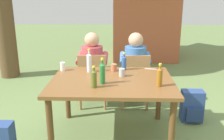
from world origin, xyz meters
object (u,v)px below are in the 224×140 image
bottle_olive (94,78)px  cup_steel (122,72)px  chair_far_left (93,77)px  bottle_green (102,73)px  bottle_amber (160,76)px  table_knife (155,69)px  dining_table (112,87)px  chair_far_right (135,78)px  person_in_plaid_shirt (135,65)px  cup_white (63,67)px  backpack_by_near_side (192,107)px  bottle_clear (89,62)px  brick_kiosk (145,7)px  bottle_blue (124,62)px  cup_terracotta (114,68)px  person_in_white_shirt (93,65)px

bottle_olive → cup_steel: (0.31, 0.40, -0.06)m
chair_far_left → bottle_green: size_ratio=2.91×
bottle_amber → table_knife: (0.04, 0.64, -0.11)m
dining_table → table_knife: (0.57, 0.44, 0.09)m
chair_far_left → chair_far_right: 0.65m
chair_far_right → cup_steel: chair_far_right is taller
dining_table → person_in_plaid_shirt: person_in_plaid_shirt is taller
cup_white → backpack_by_near_side: 1.87m
bottle_clear → cup_white: (-0.36, 0.04, -0.08)m
dining_table → bottle_clear: bottle_clear is taller
cup_steel → table_knife: bearing=34.0°
brick_kiosk → table_knife: bearing=-92.9°
dining_table → bottle_olive: size_ratio=6.00×
bottle_clear → bottle_blue: size_ratio=1.30×
person_in_plaid_shirt → bottle_amber: size_ratio=4.55×
chair_far_right → backpack_by_near_side: bearing=-28.1°
chair_far_right → bottle_amber: bottle_amber is taller
cup_white → backpack_by_near_side: size_ratio=0.25×
bottle_amber → cup_terracotta: (-0.51, 0.56, -0.07)m
chair_far_right → cup_terracotta: (-0.31, -0.49, 0.30)m
cup_white → person_in_white_shirt: bearing=60.6°
person_in_plaid_shirt → bottle_amber: person_in_plaid_shirt is taller
bottle_amber → brick_kiosk: bearing=87.0°
bottle_olive → cup_steel: size_ratio=2.49×
chair_far_left → cup_white: chair_far_left is taller
person_in_plaid_shirt → backpack_by_near_side: person_in_plaid_shirt is taller
chair_far_right → bottle_blue: (-0.18, -0.43, 0.36)m
chair_far_right → bottle_blue: bottle_blue is taller
backpack_by_near_side → cup_white: bearing=-177.6°
chair_far_left → cup_steel: size_ratio=8.97×
dining_table → cup_steel: cup_steel is taller
table_knife → brick_kiosk: brick_kiosk is taller
backpack_by_near_side → person_in_plaid_shirt: bearing=146.0°
bottle_clear → dining_table: bearing=-45.3°
chair_far_left → chair_far_right: (0.65, -0.00, 0.00)m
backpack_by_near_side → cup_terracotta: bearing=-176.3°
person_in_plaid_shirt → bottle_olive: bearing=-112.9°
cup_steel → brick_kiosk: bearing=81.3°
chair_far_left → person_in_plaid_shirt: size_ratio=0.74×
person_in_plaid_shirt → cup_steel: (-0.21, -0.82, 0.14)m
table_knife → bottle_amber: bearing=-93.7°
bottle_blue → table_knife: size_ratio=0.99×
person_in_white_shirt → bottle_blue: 0.74m
dining_table → bottle_blue: bearing=70.4°
chair_far_left → brick_kiosk: 3.77m
chair_far_right → cup_terracotta: bearing=-122.6°
chair_far_left → cup_white: 0.67m
chair_far_left → cup_white: bearing=-124.8°
bottle_clear → backpack_by_near_side: bottle_clear is taller
bottle_amber → person_in_white_shirt: bearing=126.5°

